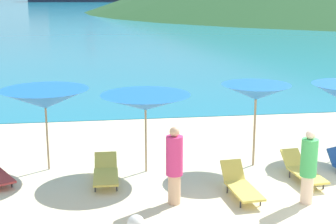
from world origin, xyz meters
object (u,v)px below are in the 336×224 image
at_px(beachgoer_0, 309,165).
at_px(beachgoer_1, 174,164).
at_px(lounge_chair_11, 106,172).
at_px(umbrella_4, 256,92).
at_px(lounge_chair_7, 303,170).
at_px(beach_ball, 136,224).
at_px(umbrella_2, 45,99).
at_px(lounge_chair_0, 241,185).
at_px(umbrella_3, 145,102).

xyz_separation_m(beachgoer_0, beachgoer_1, (-2.88, 0.41, 0.04)).
relative_size(lounge_chair_11, beachgoer_1, 0.90).
height_order(umbrella_4, lounge_chair_7, umbrella_4).
bearing_deg(beach_ball, umbrella_4, 44.76).
relative_size(umbrella_2, beach_ball, 6.92).
height_order(beachgoer_1, beach_ball, beachgoer_1).
bearing_deg(umbrella_2, lounge_chair_0, -28.61).
relative_size(lounge_chair_11, beachgoer_0, 0.94).
height_order(umbrella_4, beach_ball, umbrella_4).
distance_m(umbrella_4, beachgoer_1, 3.47).
height_order(umbrella_2, lounge_chair_7, umbrella_2).
bearing_deg(lounge_chair_7, beachgoer_0, -114.00).
relative_size(umbrella_2, beachgoer_0, 1.44).
bearing_deg(lounge_chair_7, umbrella_2, 159.88).
xyz_separation_m(umbrella_2, beach_ball, (1.97, -3.86, -1.71)).
distance_m(umbrella_3, beachgoer_1, 2.33).
xyz_separation_m(umbrella_4, lounge_chair_0, (-0.93, -1.98, -1.72)).
bearing_deg(lounge_chair_11, beach_ball, -77.85).
xyz_separation_m(lounge_chair_0, lounge_chair_7, (1.78, 0.72, -0.01)).
bearing_deg(beachgoer_0, beach_ball, 145.07).
bearing_deg(lounge_chair_7, lounge_chair_0, -162.70).
bearing_deg(umbrella_3, lounge_chair_11, -148.79).
distance_m(beachgoer_0, beachgoer_1, 2.91).
relative_size(umbrella_4, lounge_chair_0, 1.36).
relative_size(beachgoer_1, beach_ball, 5.02).
bearing_deg(umbrella_4, lounge_chair_11, -169.94).
relative_size(lounge_chair_0, lounge_chair_7, 0.96).
bearing_deg(beachgoer_0, umbrella_3, 95.50).
relative_size(umbrella_2, lounge_chair_11, 1.54).
xyz_separation_m(umbrella_3, lounge_chair_11, (-1.05, -0.64, -1.57)).
xyz_separation_m(lounge_chair_7, beachgoer_0, (-0.46, -1.32, 0.61)).
bearing_deg(beachgoer_0, lounge_chair_0, 108.77).
relative_size(umbrella_2, lounge_chair_7, 1.42).
height_order(umbrella_3, beach_ball, umbrella_3).
bearing_deg(lounge_chair_0, beachgoer_0, -28.73).
xyz_separation_m(lounge_chair_11, beach_ball, (0.51, -2.70, -0.09)).
height_order(umbrella_2, beach_ball, umbrella_2).
relative_size(lounge_chair_0, beach_ball, 4.66).
bearing_deg(beachgoer_1, lounge_chair_11, 157.70).
relative_size(umbrella_4, beachgoer_0, 1.32).
xyz_separation_m(lounge_chair_11, beachgoer_1, (1.46, -1.47, 0.65)).
bearing_deg(beachgoer_0, lounge_chair_11, 109.50).
height_order(lounge_chair_7, lounge_chair_11, lounge_chair_7).
distance_m(lounge_chair_7, beach_ball, 4.79).
xyz_separation_m(beachgoer_0, beach_ball, (-3.83, -0.83, -0.70)).
bearing_deg(umbrella_3, beach_ball, -99.19).
relative_size(lounge_chair_0, beachgoer_1, 0.93).
xyz_separation_m(umbrella_2, beachgoer_0, (5.79, -3.03, -1.01)).
bearing_deg(umbrella_2, umbrella_4, -4.85).
bearing_deg(umbrella_4, lounge_chair_7, -55.68).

